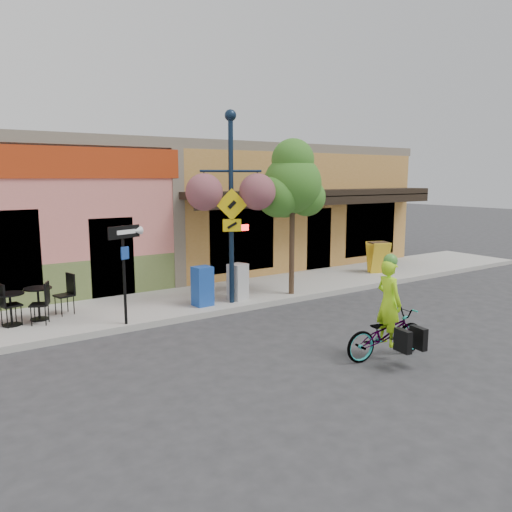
{
  "coord_description": "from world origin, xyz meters",
  "views": [
    {
      "loc": [
        -7.24,
        -9.87,
        3.39
      ],
      "look_at": [
        -0.25,
        0.5,
        1.4
      ],
      "focal_mm": 35.0,
      "sensor_mm": 36.0,
      "label": 1
    }
  ],
  "objects_px": {
    "building": "(156,208)",
    "newspaper_box_grey": "(238,282)",
    "bicycle": "(386,334)",
    "lamp_post": "(231,208)",
    "street_tree": "(292,217)",
    "newspaper_box_blue": "(203,286)",
    "cyclist_rider": "(388,315)",
    "one_way_sign": "(124,275)"
  },
  "relations": [
    {
      "from": "newspaper_box_grey",
      "to": "one_way_sign",
      "type": "bearing_deg",
      "value": 172.91
    },
    {
      "from": "cyclist_rider",
      "to": "street_tree",
      "type": "distance_m",
      "value": 5.04
    },
    {
      "from": "one_way_sign",
      "to": "newspaper_box_grey",
      "type": "relative_size",
      "value": 2.29
    },
    {
      "from": "one_way_sign",
      "to": "cyclist_rider",
      "type": "bearing_deg",
      "value": -71.67
    },
    {
      "from": "bicycle",
      "to": "newspaper_box_grey",
      "type": "bearing_deg",
      "value": 10.05
    },
    {
      "from": "newspaper_box_grey",
      "to": "street_tree",
      "type": "relative_size",
      "value": 0.22
    },
    {
      "from": "building",
      "to": "one_way_sign",
      "type": "relative_size",
      "value": 8.28
    },
    {
      "from": "lamp_post",
      "to": "newspaper_box_blue",
      "type": "bearing_deg",
      "value": -167.14
    },
    {
      "from": "newspaper_box_grey",
      "to": "lamp_post",
      "type": "bearing_deg",
      "value": -164.97
    },
    {
      "from": "bicycle",
      "to": "newspaper_box_blue",
      "type": "height_order",
      "value": "newspaper_box_blue"
    },
    {
      "from": "building",
      "to": "newspaper_box_blue",
      "type": "bearing_deg",
      "value": -102.9
    },
    {
      "from": "street_tree",
      "to": "newspaper_box_blue",
      "type": "bearing_deg",
      "value": 175.04
    },
    {
      "from": "building",
      "to": "bicycle",
      "type": "height_order",
      "value": "building"
    },
    {
      "from": "lamp_post",
      "to": "cyclist_rider",
      "type": "bearing_deg",
      "value": -60.02
    },
    {
      "from": "newspaper_box_grey",
      "to": "cyclist_rider",
      "type": "bearing_deg",
      "value": -102.76
    },
    {
      "from": "building",
      "to": "one_way_sign",
      "type": "xyz_separation_m",
      "value": [
        -3.64,
        -6.85,
        -1.0
      ]
    },
    {
      "from": "lamp_post",
      "to": "one_way_sign",
      "type": "distance_m",
      "value": 3.27
    },
    {
      "from": "cyclist_rider",
      "to": "newspaper_box_grey",
      "type": "distance_m",
      "value": 4.91
    },
    {
      "from": "bicycle",
      "to": "newspaper_box_grey",
      "type": "relative_size",
      "value": 1.85
    },
    {
      "from": "building",
      "to": "street_tree",
      "type": "relative_size",
      "value": 4.22
    },
    {
      "from": "building",
      "to": "newspaper_box_blue",
      "type": "relative_size",
      "value": 18.12
    },
    {
      "from": "building",
      "to": "street_tree",
      "type": "bearing_deg",
      "value": -79.57
    },
    {
      "from": "building",
      "to": "newspaper_box_grey",
      "type": "relative_size",
      "value": 18.95
    },
    {
      "from": "newspaper_box_blue",
      "to": "lamp_post",
      "type": "bearing_deg",
      "value": -15.0
    },
    {
      "from": "cyclist_rider",
      "to": "one_way_sign",
      "type": "bearing_deg",
      "value": 46.24
    },
    {
      "from": "lamp_post",
      "to": "street_tree",
      "type": "height_order",
      "value": "lamp_post"
    },
    {
      "from": "lamp_post",
      "to": "street_tree",
      "type": "distance_m",
      "value": 1.92
    },
    {
      "from": "bicycle",
      "to": "one_way_sign",
      "type": "bearing_deg",
      "value": 45.84
    },
    {
      "from": "bicycle",
      "to": "cyclist_rider",
      "type": "height_order",
      "value": "cyclist_rider"
    },
    {
      "from": "bicycle",
      "to": "newspaper_box_blue",
      "type": "relative_size",
      "value": 1.77
    },
    {
      "from": "lamp_post",
      "to": "newspaper_box_blue",
      "type": "height_order",
      "value": "lamp_post"
    },
    {
      "from": "bicycle",
      "to": "cyclist_rider",
      "type": "bearing_deg",
      "value": -82.65
    },
    {
      "from": "cyclist_rider",
      "to": "street_tree",
      "type": "bearing_deg",
      "value": -8.55
    },
    {
      "from": "lamp_post",
      "to": "newspaper_box_grey",
      "type": "bearing_deg",
      "value": 54.07
    },
    {
      "from": "one_way_sign",
      "to": "street_tree",
      "type": "height_order",
      "value": "street_tree"
    },
    {
      "from": "building",
      "to": "lamp_post",
      "type": "bearing_deg",
      "value": -95.95
    },
    {
      "from": "cyclist_rider",
      "to": "one_way_sign",
      "type": "distance_m",
      "value": 5.65
    },
    {
      "from": "cyclist_rider",
      "to": "newspaper_box_grey",
      "type": "height_order",
      "value": "cyclist_rider"
    },
    {
      "from": "bicycle",
      "to": "one_way_sign",
      "type": "height_order",
      "value": "one_way_sign"
    },
    {
      "from": "newspaper_box_grey",
      "to": "building",
      "type": "bearing_deg",
      "value": 70.5
    },
    {
      "from": "lamp_post",
      "to": "one_way_sign",
      "type": "relative_size",
      "value": 2.23
    },
    {
      "from": "bicycle",
      "to": "newspaper_box_grey",
      "type": "distance_m",
      "value": 4.91
    }
  ]
}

